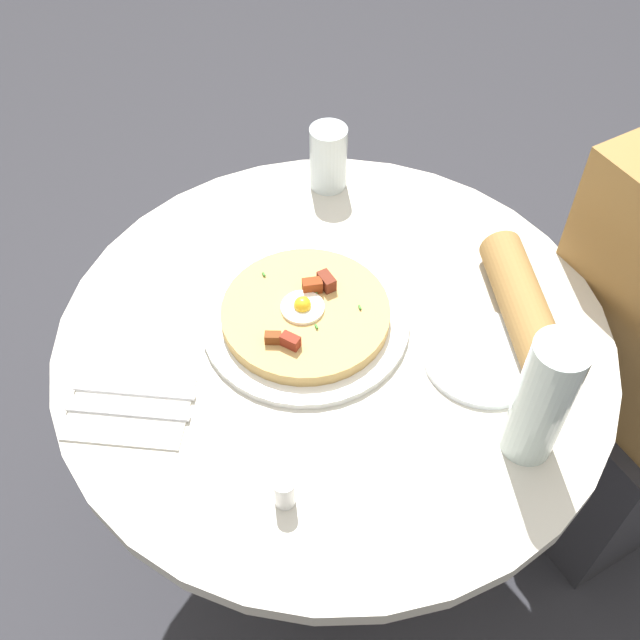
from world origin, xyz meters
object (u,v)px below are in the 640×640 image
pizza_plate (306,320)px  water_bottle (543,400)px  breakfast_pizza (306,313)px  dining_table (333,394)px  knife (134,391)px  bread_plate (483,357)px  water_glass (328,158)px  salt_shaker (285,492)px  fork (128,412)px

pizza_plate → water_bottle: size_ratio=1.50×
breakfast_pizza → dining_table: bearing=33.8°
knife → water_bottle: (0.35, 0.44, 0.10)m
dining_table → bread_plate: (0.15, 0.17, 0.17)m
water_glass → water_bottle: water_bottle is taller
dining_table → salt_shaker: (0.21, -0.20, 0.19)m
water_glass → salt_shaker: (0.53, -0.37, -0.04)m
bread_plate → dining_table: bearing=-132.4°
breakfast_pizza → water_glass: bearing=143.8°
pizza_plate → breakfast_pizza: 0.02m
knife → pizza_plate: bearing=34.4°
dining_table → water_glass: (-0.31, 0.17, 0.23)m
fork → water_bottle: size_ratio=0.83×
water_glass → water_bottle: bearing=-3.9°
dining_table → salt_shaker: bearing=-43.4°
breakfast_pizza → bread_plate: bearing=45.1°
dining_table → salt_shaker: 0.35m
dining_table → pizza_plate: size_ratio=2.67×
knife → salt_shaker: 0.28m
dining_table → knife: size_ratio=4.82×
dining_table → breakfast_pizza: breakfast_pizza is taller
pizza_plate → fork: size_ratio=1.81×
water_bottle → fork: bearing=-124.7°
breakfast_pizza → knife: (-0.01, -0.28, -0.02)m
knife → salt_shaker: size_ratio=3.52×
breakfast_pizza → salt_shaker: size_ratio=5.13×
bread_plate → knife: (-0.20, -0.48, 0.00)m
bread_plate → water_bottle: (0.15, -0.04, 0.10)m
bread_plate → fork: size_ratio=1.01×
dining_table → bread_plate: size_ratio=4.76×
dining_table → water_bottle: size_ratio=3.99×
fork → salt_shaker: (0.23, 0.13, 0.02)m
pizza_plate → fork: (0.02, -0.30, 0.00)m
breakfast_pizza → water_glass: (-0.27, 0.20, 0.04)m
bread_plate → salt_shaker: bearing=-81.2°
dining_table → water_glass: size_ratio=7.10×
dining_table → fork: bearing=-93.2°
pizza_plate → water_bottle: bearing=24.7°
pizza_plate → salt_shaker: salt_shaker is taller
bread_plate → salt_shaker: salt_shaker is taller
breakfast_pizza → salt_shaker: (0.25, -0.17, 0.00)m
fork → water_bottle: bearing=0.9°
pizza_plate → bread_plate: (0.20, 0.20, -0.00)m
breakfast_pizza → fork: breakfast_pizza is taller
water_glass → salt_shaker: water_glass is taller
water_glass → salt_shaker: bearing=-35.2°
bread_plate → fork: bread_plate is taller
water_glass → bread_plate: bearing=-0.3°
breakfast_pizza → water_bottle: (0.34, 0.16, 0.08)m
breakfast_pizza → water_glass: 0.34m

